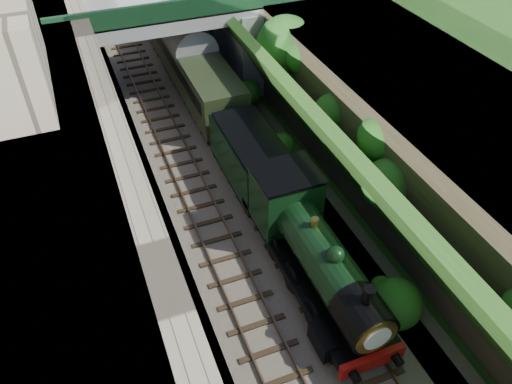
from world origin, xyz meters
name	(u,v)px	position (x,y,z in m)	size (l,w,h in m)	color
ground	(338,381)	(0.00, 0.00, 0.00)	(160.00, 160.00, 0.00)	#1E4714
trackbed	(191,116)	(0.00, 20.00, 0.10)	(10.00, 90.00, 0.20)	#473F38
retaining_wall	(95,84)	(-5.50, 20.00, 3.50)	(1.00, 90.00, 7.00)	#756B56
street_plateau_left	(32,96)	(-9.00, 20.00, 3.50)	(6.00, 90.00, 7.00)	#262628
street_plateau_right	(324,49)	(9.50, 20.00, 3.12)	(8.00, 90.00, 6.25)	#262628
embankment_slope	(278,84)	(5.01, 17.32, 2.79)	(4.84, 90.00, 6.52)	#1E4714
track_left	(161,120)	(-2.00, 20.00, 0.25)	(2.50, 90.00, 0.20)	black
track_right	(208,110)	(1.20, 20.00, 0.25)	(2.50, 90.00, 0.20)	black
road_bridge	(183,32)	(0.94, 24.00, 4.08)	(16.00, 6.40, 7.25)	gray
tree	(286,46)	(5.91, 18.34, 4.65)	(3.60, 3.80, 6.60)	black
locomotive	(314,252)	(1.20, 4.75, 1.89)	(3.10, 10.22, 3.83)	black
tender	(251,160)	(1.20, 12.12, 1.62)	(2.70, 6.00, 3.05)	black
coach_front	(187,56)	(1.20, 24.72, 2.05)	(2.90, 18.00, 3.70)	black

